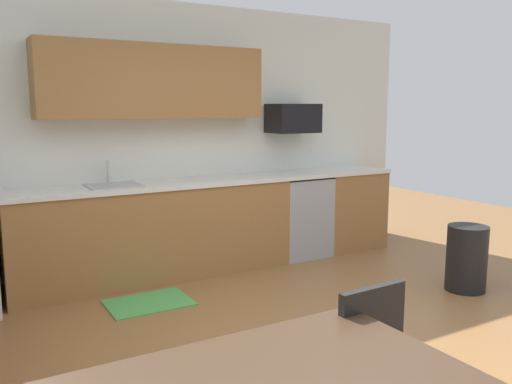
{
  "coord_description": "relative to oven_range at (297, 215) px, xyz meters",
  "views": [
    {
      "loc": [
        -2.09,
        -2.59,
        1.66
      ],
      "look_at": [
        0.0,
        1.0,
        1.0
      ],
      "focal_mm": 37.59,
      "sensor_mm": 36.0,
      "label": 1
    }
  ],
  "objects": [
    {
      "name": "microwave",
      "position": [
        -0.0,
        0.1,
        1.08
      ],
      "size": [
        0.54,
        0.36,
        0.32
      ],
      "primitive_type": "cube",
      "color": "black"
    },
    {
      "name": "chair_near_table",
      "position": [
        -1.75,
        -3.25,
        0.05
      ],
      "size": [
        0.41,
        0.41,
        0.85
      ],
      "color": "black",
      "rests_on": "ground"
    },
    {
      "name": "cabinet_run_back_right",
      "position": [
        0.7,
        -0.0,
        -0.01
      ],
      "size": [
        0.8,
        0.6,
        0.9
      ],
      "primitive_type": "cube",
      "color": "olive",
      "rests_on": "ground"
    },
    {
      "name": "upper_cabinets_back",
      "position": [
        -1.6,
        0.13,
        1.44
      ],
      "size": [
        2.2,
        0.34,
        0.7
      ],
      "primitive_type": "cube",
      "color": "olive"
    },
    {
      "name": "sink_faucet",
      "position": [
        -2.06,
        0.18,
        0.58
      ],
      "size": [
        0.02,
        0.02,
        0.24
      ],
      "primitive_type": "cylinder",
      "color": "#B2B5BA",
      "rests_on": "countertop_back"
    },
    {
      "name": "wall_back",
      "position": [
        -1.3,
        0.35,
        0.9
      ],
      "size": [
        5.8,
        0.1,
        2.7
      ],
      "primitive_type": "cube",
      "color": "silver",
      "rests_on": "ground"
    },
    {
      "name": "oven_range",
      "position": [
        0.0,
        0.0,
        0.0
      ],
      "size": [
        0.6,
        0.6,
        0.91
      ],
      "color": "#999BA0",
      "rests_on": "ground"
    },
    {
      "name": "sink_basin",
      "position": [
        -2.06,
        -0.0,
        0.42
      ],
      "size": [
        0.48,
        0.4,
        0.14
      ],
      "primitive_type": "cube",
      "color": "#A5A8AD",
      "rests_on": "countertop_back"
    },
    {
      "name": "floor_mat",
      "position": [
        -1.98,
        -0.65,
        -0.45
      ],
      "size": [
        0.7,
        0.5,
        0.01
      ],
      "primitive_type": "cube",
      "color": "#4CA54C",
      "rests_on": "ground"
    },
    {
      "name": "ground_plane",
      "position": [
        -1.3,
        -2.3,
        -0.46
      ],
      "size": [
        12.0,
        12.0,
        0.0
      ],
      "primitive_type": "plane",
      "color": "olive"
    },
    {
      "name": "cabinet_run_back",
      "position": [
        -1.67,
        -0.0,
        -0.01
      ],
      "size": [
        2.75,
        0.6,
        0.9
      ],
      "primitive_type": "cube",
      "color": "olive",
      "rests_on": "ground"
    },
    {
      "name": "trash_bin",
      "position": [
        0.64,
        -1.78,
        -0.16
      ],
      "size": [
        0.36,
        0.36,
        0.6
      ],
      "primitive_type": "cylinder",
      "color": "black",
      "rests_on": "ground"
    },
    {
      "name": "countertop_back",
      "position": [
        -1.3,
        -0.0,
        0.46
      ],
      "size": [
        4.8,
        0.64,
        0.04
      ],
      "primitive_type": "cube",
      "color": "silver",
      "rests_on": "cabinet_run_back"
    }
  ]
}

